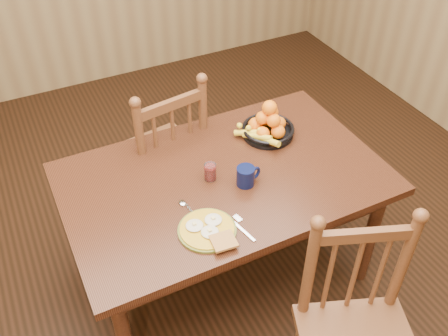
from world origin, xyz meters
name	(u,v)px	position (x,y,z in m)	size (l,w,h in m)	color
room	(224,70)	(0.00, 0.00, 1.35)	(4.52, 5.02, 2.72)	black
dining_table	(224,188)	(0.00, 0.00, 0.67)	(1.60, 1.00, 0.75)	black
chair_far	(162,157)	(-0.14, 0.55, 0.52)	(0.55, 0.53, 1.06)	#4C2C17
breakfast_plate	(208,230)	(-0.23, -0.31, 0.76)	(0.26, 0.29, 0.04)	#59601E
fork	(242,227)	(-0.09, -0.35, 0.75)	(0.05, 0.18, 0.00)	silver
spoon	(185,206)	(-0.26, -0.12, 0.75)	(0.04, 0.16, 0.01)	silver
coffee_mug	(246,176)	(0.07, -0.10, 0.80)	(0.13, 0.09, 0.10)	black
juice_glass	(210,172)	(-0.07, 0.01, 0.79)	(0.06, 0.06, 0.09)	silver
fruit_bowl	(267,126)	(0.36, 0.20, 0.81)	(0.32, 0.32, 0.22)	black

